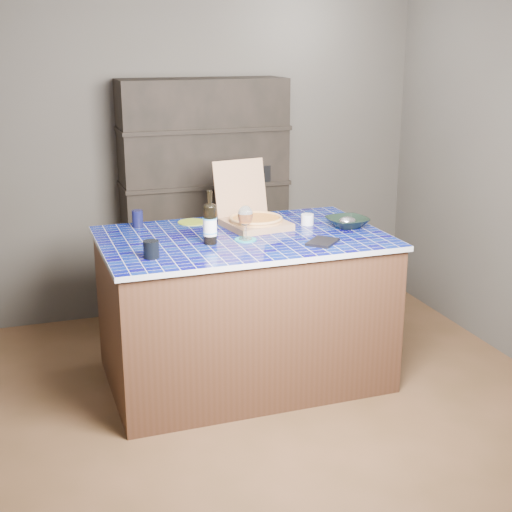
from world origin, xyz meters
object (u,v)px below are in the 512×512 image
object	(u,v)px
kitchen_island	(243,308)
bowl	(347,222)
wine_glass	(245,216)
dvd_case	(323,242)
pizza_box	(254,218)
mead_bottle	(210,223)

from	to	relation	value
kitchen_island	bowl	bearing A→B (deg)	-1.47
wine_glass	dvd_case	distance (m)	0.47
pizza_box	bowl	xyz separation A→B (m)	(0.55, -0.20, -0.02)
dvd_case	bowl	size ratio (longest dim) A/B	0.79
kitchen_island	pizza_box	distance (m)	0.57
pizza_box	wine_glass	size ratio (longest dim) A/B	2.43
wine_glass	bowl	xyz separation A→B (m)	(0.70, 0.09, -0.11)
mead_bottle	bowl	distance (m)	0.93
mead_bottle	dvd_case	world-z (taller)	mead_bottle
mead_bottle	dvd_case	xyz separation A→B (m)	(0.62, -0.20, -0.11)
kitchen_island	wine_glass	world-z (taller)	wine_glass
mead_bottle	pizza_box	bearing A→B (deg)	38.79
pizza_box	mead_bottle	world-z (taller)	pizza_box
kitchen_island	wine_glass	bearing A→B (deg)	-99.08
mead_bottle	wine_glass	size ratio (longest dim) A/B	1.55
dvd_case	bowl	distance (m)	0.42
wine_glass	dvd_case	size ratio (longest dim) A/B	1.01
wine_glass	dvd_case	xyz separation A→B (m)	(0.40, -0.21, -0.14)
pizza_box	dvd_case	xyz separation A→B (m)	(0.26, -0.49, -0.05)
dvd_case	mead_bottle	bearing A→B (deg)	-153.29
pizza_box	wine_glass	xyz separation A→B (m)	(-0.15, -0.28, 0.09)
kitchen_island	mead_bottle	xyz separation A→B (m)	(-0.23, -0.10, 0.59)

